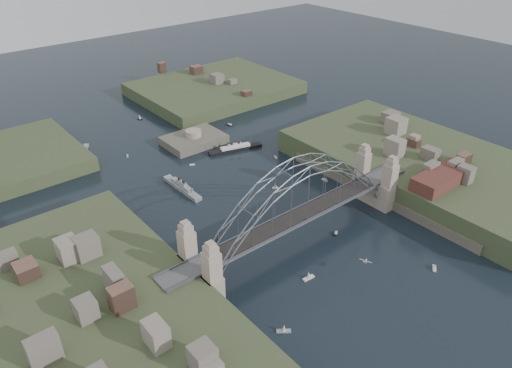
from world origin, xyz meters
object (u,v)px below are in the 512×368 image
object	(u,v)px
bridge	(300,203)
naval_cruiser_near	(182,187)
ocean_liner	(235,149)
fort_island	(194,144)
wharf_shed	(441,178)
naval_cruiser_far	(81,153)

from	to	relation	value
bridge	naval_cruiser_near	distance (m)	46.02
bridge	ocean_liner	size ratio (longest dim) A/B	4.08
fort_island	naval_cruiser_near	size ratio (longest dim) A/B	1.17
bridge	wharf_shed	xyz separation A→B (m)	(44.00, -14.00, -2.32)
naval_cruiser_far	ocean_liner	distance (m)	56.30
naval_cruiser_far	bridge	bearing A→B (deg)	-74.04
bridge	ocean_liner	bearing A→B (deg)	69.55
fort_island	ocean_liner	size ratio (longest dim) A/B	1.07
naval_cruiser_far	ocean_liner	world-z (taller)	ocean_liner
bridge	fort_island	world-z (taller)	bridge
wharf_shed	ocean_liner	distance (m)	73.49
naval_cruiser_near	ocean_liner	bearing A→B (deg)	20.82
bridge	naval_cruiser_near	size ratio (longest dim) A/B	4.45
fort_island	naval_cruiser_near	xyz separation A→B (m)	(-21.88, -26.53, 1.22)
naval_cruiser_far	ocean_liner	size ratio (longest dim) A/B	0.63
fort_island	wharf_shed	xyz separation A→B (m)	(32.00, -84.00, 10.34)
fort_island	naval_cruiser_near	bearing A→B (deg)	-129.51
naval_cruiser_far	wharf_shed	bearing A→B (deg)	-55.85
wharf_shed	fort_island	bearing A→B (deg)	110.85
naval_cruiser_near	naval_cruiser_far	distance (m)	47.03
bridge	wharf_shed	size ratio (longest dim) A/B	4.20
wharf_shed	bridge	bearing A→B (deg)	162.35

